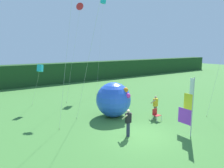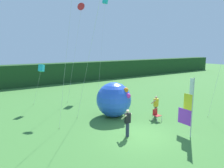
{
  "view_description": "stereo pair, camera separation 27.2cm",
  "coord_description": "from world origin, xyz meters",
  "px_view_note": "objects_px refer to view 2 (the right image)",
  "views": [
    {
      "loc": [
        -8.52,
        -9.14,
        5.45
      ],
      "look_at": [
        -0.26,
        2.83,
        2.9
      ],
      "focal_mm": 33.21,
      "sensor_mm": 36.0,
      "label": 1
    },
    {
      "loc": [
        -8.29,
        -9.29,
        5.45
      ],
      "look_at": [
        -0.26,
        2.83,
        2.9
      ],
      "focal_mm": 33.21,
      "sensor_mm": 36.0,
      "label": 2
    }
  ],
  "objects_px": {
    "folding_chair": "(156,114)",
    "kite_cyan_box_2": "(41,68)",
    "kite_red_delta_3": "(81,8)",
    "kite_cyan_box_5": "(105,1)",
    "person_mid_field": "(127,122)",
    "inflatable_balloon": "(114,100)",
    "person_near_banner": "(156,106)",
    "banner_flag": "(188,108)"
  },
  "relations": [
    {
      "from": "banner_flag",
      "to": "kite_cyan_box_2",
      "type": "xyz_separation_m",
      "value": [
        -5.77,
        11.29,
        1.86
      ]
    },
    {
      "from": "folding_chair",
      "to": "kite_cyan_box_2",
      "type": "distance_m",
      "value": 10.78
    },
    {
      "from": "inflatable_balloon",
      "to": "kite_red_delta_3",
      "type": "bearing_deg",
      "value": 91.64
    },
    {
      "from": "person_mid_field",
      "to": "folding_chair",
      "type": "xyz_separation_m",
      "value": [
        3.55,
        1.04,
        -0.41
      ]
    },
    {
      "from": "banner_flag",
      "to": "kite_cyan_box_5",
      "type": "distance_m",
      "value": 18.93
    },
    {
      "from": "banner_flag",
      "to": "person_mid_field",
      "type": "relative_size",
      "value": 2.16
    },
    {
      "from": "person_mid_field",
      "to": "person_near_banner",
      "type": "bearing_deg",
      "value": 22.25
    },
    {
      "from": "inflatable_balloon",
      "to": "folding_chair",
      "type": "height_order",
      "value": "inflatable_balloon"
    },
    {
      "from": "person_near_banner",
      "to": "kite_cyan_box_2",
      "type": "distance_m",
      "value": 10.55
    },
    {
      "from": "banner_flag",
      "to": "kite_cyan_box_2",
      "type": "height_order",
      "value": "kite_cyan_box_2"
    },
    {
      "from": "person_mid_field",
      "to": "kite_red_delta_3",
      "type": "bearing_deg",
      "value": 81.75
    },
    {
      "from": "kite_cyan_box_2",
      "to": "kite_cyan_box_5",
      "type": "xyz_separation_m",
      "value": [
        9.63,
        4.58,
        7.71
      ]
    },
    {
      "from": "person_mid_field",
      "to": "inflatable_balloon",
      "type": "bearing_deg",
      "value": 68.42
    },
    {
      "from": "banner_flag",
      "to": "kite_cyan_box_5",
      "type": "bearing_deg",
      "value": 76.33
    },
    {
      "from": "person_mid_field",
      "to": "inflatable_balloon",
      "type": "height_order",
      "value": "inflatable_balloon"
    },
    {
      "from": "inflatable_balloon",
      "to": "banner_flag",
      "type": "bearing_deg",
      "value": -72.29
    },
    {
      "from": "banner_flag",
      "to": "kite_cyan_box_5",
      "type": "height_order",
      "value": "kite_cyan_box_5"
    },
    {
      "from": "person_near_banner",
      "to": "folding_chair",
      "type": "relative_size",
      "value": 1.9
    },
    {
      "from": "person_near_banner",
      "to": "kite_red_delta_3",
      "type": "bearing_deg",
      "value": 112.04
    },
    {
      "from": "person_mid_field",
      "to": "inflatable_balloon",
      "type": "xyz_separation_m",
      "value": [
        1.43,
        3.62,
        0.47
      ]
    },
    {
      "from": "kite_cyan_box_2",
      "to": "kite_cyan_box_5",
      "type": "bearing_deg",
      "value": 25.46
    },
    {
      "from": "person_near_banner",
      "to": "inflatable_balloon",
      "type": "height_order",
      "value": "inflatable_balloon"
    },
    {
      "from": "inflatable_balloon",
      "to": "kite_cyan_box_5",
      "type": "relative_size",
      "value": 0.23
    },
    {
      "from": "person_mid_field",
      "to": "kite_cyan_box_5",
      "type": "relative_size",
      "value": 0.15
    },
    {
      "from": "folding_chair",
      "to": "banner_flag",
      "type": "bearing_deg",
      "value": -96.64
    },
    {
      "from": "kite_red_delta_3",
      "to": "kite_cyan_box_5",
      "type": "xyz_separation_m",
      "value": [
        5.78,
        5.1,
        2.21
      ]
    },
    {
      "from": "person_mid_field",
      "to": "folding_chair",
      "type": "relative_size",
      "value": 1.94
    },
    {
      "from": "person_near_banner",
      "to": "kite_cyan_box_2",
      "type": "bearing_deg",
      "value": 131.35
    },
    {
      "from": "banner_flag",
      "to": "kite_red_delta_3",
      "type": "bearing_deg",
      "value": 100.12
    },
    {
      "from": "kite_cyan_box_2",
      "to": "person_mid_field",
      "type": "bearing_deg",
      "value": -74.67
    },
    {
      "from": "folding_chair",
      "to": "kite_red_delta_3",
      "type": "bearing_deg",
      "value": 106.23
    },
    {
      "from": "inflatable_balloon",
      "to": "kite_cyan_box_2",
      "type": "bearing_deg",
      "value": 124.84
    },
    {
      "from": "person_near_banner",
      "to": "folding_chair",
      "type": "height_order",
      "value": "person_near_banner"
    },
    {
      "from": "person_near_banner",
      "to": "banner_flag",
      "type": "bearing_deg",
      "value": -104.81
    },
    {
      "from": "inflatable_balloon",
      "to": "folding_chair",
      "type": "relative_size",
      "value": 3.11
    },
    {
      "from": "kite_cyan_box_2",
      "to": "kite_red_delta_3",
      "type": "bearing_deg",
      "value": -7.71
    },
    {
      "from": "banner_flag",
      "to": "person_mid_field",
      "type": "bearing_deg",
      "value": 148.82
    },
    {
      "from": "folding_chair",
      "to": "kite_cyan_box_5",
      "type": "bearing_deg",
      "value": 74.75
    },
    {
      "from": "kite_cyan_box_2",
      "to": "kite_cyan_box_5",
      "type": "relative_size",
      "value": 0.34
    },
    {
      "from": "person_near_banner",
      "to": "kite_cyan_box_5",
      "type": "xyz_separation_m",
      "value": [
        2.9,
        12.23,
        10.45
      ]
    },
    {
      "from": "kite_cyan_box_2",
      "to": "kite_red_delta_3",
      "type": "distance_m",
      "value": 6.72
    },
    {
      "from": "person_mid_field",
      "to": "kite_cyan_box_2",
      "type": "distance_m",
      "value": 10.07
    }
  ]
}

